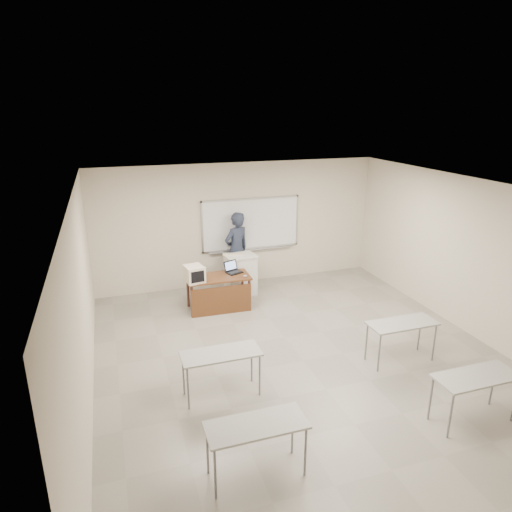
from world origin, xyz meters
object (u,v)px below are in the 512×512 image
object	(u,v)px
instructor_desk	(219,288)
laptop	(234,270)
crt_monitor	(194,274)
whiteboard	(251,224)
presenter	(237,250)
mouse	(245,276)
podium	(241,275)
keyboard	(233,254)

from	to	relation	value
instructor_desk	laptop	bearing A→B (deg)	35.18
crt_monitor	laptop	xyz separation A→B (m)	(0.94, 0.28, -0.11)
whiteboard	presenter	world-z (taller)	whiteboard
mouse	podium	bearing A→B (deg)	97.87
podium	instructor_desk	bearing A→B (deg)	-141.30
podium	crt_monitor	bearing A→B (deg)	-156.73
crt_monitor	mouse	size ratio (longest dim) A/B	4.32
whiteboard	podium	xyz separation A→B (m)	(-0.50, -0.77, -0.99)
crt_monitor	instructor_desk	bearing A→B (deg)	-8.07
laptop	keyboard	world-z (taller)	keyboard
laptop	keyboard	xyz separation A→B (m)	(0.14, 0.52, 0.18)
laptop	presenter	world-z (taller)	presenter
laptop	instructor_desk	bearing A→B (deg)	-167.00
mouse	presenter	bearing A→B (deg)	99.25
presenter	laptop	bearing A→B (deg)	47.55
instructor_desk	presenter	distance (m)	1.50
instructor_desk	crt_monitor	bearing A→B (deg)	-177.02
laptop	mouse	world-z (taller)	laptop
laptop	mouse	size ratio (longest dim) A/B	3.38
crt_monitor	presenter	xyz separation A→B (m)	(1.28, 1.25, 0.02)
podium	laptop	world-z (taller)	laptop
keyboard	presenter	world-z (taller)	presenter
podium	laptop	size ratio (longest dim) A/B	2.95
instructor_desk	keyboard	size ratio (longest dim) A/B	2.88
whiteboard	laptop	bearing A→B (deg)	-122.98
podium	keyboard	bearing A→B (deg)	144.63
instructor_desk	presenter	world-z (taller)	presenter
whiteboard	instructor_desk	xyz separation A→B (m)	(-1.19, -1.48, -0.95)
presenter	mouse	bearing A→B (deg)	58.72
laptop	keyboard	bearing A→B (deg)	54.73
whiteboard	crt_monitor	bearing A→B (deg)	-139.16
laptop	keyboard	size ratio (longest dim) A/B	0.70
whiteboard	instructor_desk	size ratio (longest dim) A/B	1.81
podium	presenter	size ratio (longest dim) A/B	0.52
podium	crt_monitor	distance (m)	1.49
whiteboard	laptop	world-z (taller)	whiteboard
laptop	mouse	bearing A→B (deg)	-87.81
crt_monitor	presenter	world-z (taller)	presenter
whiteboard	keyboard	distance (m)	1.07
instructor_desk	podium	xyz separation A→B (m)	(0.69, 0.71, -0.04)
presenter	instructor_desk	bearing A→B (deg)	36.05
crt_monitor	mouse	xyz separation A→B (m)	(1.09, -0.08, -0.15)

